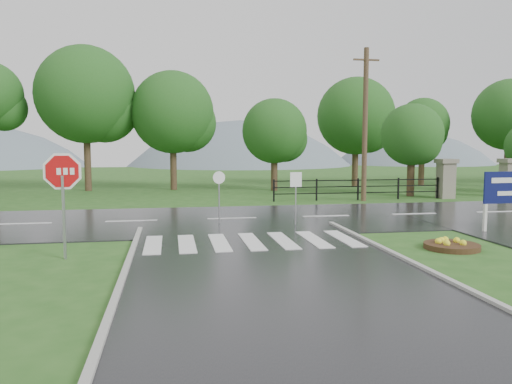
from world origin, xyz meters
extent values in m
plane|color=#28561C|center=(0.00, 0.00, 0.00)|extent=(120.00, 120.00, 0.00)
cube|color=black|center=(0.00, 10.00, 0.00)|extent=(90.00, 8.00, 0.04)
cube|color=silver|center=(-3.00, 5.00, 0.06)|extent=(0.50, 2.80, 0.02)
cube|color=silver|center=(-2.00, 5.00, 0.06)|extent=(0.50, 2.80, 0.02)
cube|color=silver|center=(-1.00, 5.00, 0.06)|extent=(0.50, 2.80, 0.02)
cube|color=silver|center=(0.00, 5.00, 0.06)|extent=(0.50, 2.80, 0.02)
cube|color=silver|center=(1.00, 5.00, 0.06)|extent=(0.50, 2.80, 0.02)
cube|color=silver|center=(2.00, 5.00, 0.06)|extent=(0.50, 2.80, 0.02)
cube|color=silver|center=(3.00, 5.00, 0.06)|extent=(0.50, 2.80, 0.02)
cube|color=gray|center=(13.00, 16.00, 1.00)|extent=(0.80, 0.80, 2.00)
cube|color=#6B6659|center=(13.00, 16.00, 2.12)|extent=(1.00, 1.00, 0.24)
cube|color=gray|center=(17.00, 16.00, 1.00)|extent=(0.80, 0.80, 2.00)
cube|color=#6B6659|center=(17.00, 16.00, 2.12)|extent=(1.00, 1.00, 0.24)
cube|color=black|center=(7.75, 16.00, 0.40)|extent=(9.50, 0.05, 0.05)
cube|color=black|center=(7.75, 16.00, 0.75)|extent=(9.50, 0.05, 0.05)
cube|color=black|center=(7.75, 16.00, 1.10)|extent=(9.50, 0.05, 0.05)
cube|color=black|center=(3.00, 16.00, 0.60)|extent=(0.08, 0.08, 1.20)
cube|color=black|center=(12.50, 16.00, 0.60)|extent=(0.08, 0.08, 1.20)
sphere|color=slate|center=(8.00, 65.00, -17.28)|extent=(48.00, 48.00, 48.00)
sphere|color=slate|center=(36.00, 65.00, -12.96)|extent=(36.00, 36.00, 36.00)
cube|color=#939399|center=(-5.26, 3.73, 1.12)|extent=(0.07, 0.07, 2.24)
cylinder|color=white|center=(-5.26, 3.74, 2.35)|extent=(1.34, 0.07, 1.35)
cylinder|color=#B50C0F|center=(-5.26, 3.73, 2.35)|extent=(1.17, 0.07, 1.17)
cube|color=silver|center=(8.30, 5.49, 1.01)|extent=(0.10, 0.10, 2.02)
cylinder|color=#332111|center=(5.65, 3.16, 0.08)|extent=(1.59, 1.59, 0.16)
cube|color=#939399|center=(2.16, 8.00, 0.95)|extent=(0.04, 0.04, 1.90)
cube|color=white|center=(2.16, 7.98, 1.75)|extent=(0.45, 0.06, 0.55)
cylinder|color=#939399|center=(-0.64, 8.78, 0.95)|extent=(0.06, 0.06, 1.90)
cylinder|color=white|center=(-0.64, 8.76, 1.81)|extent=(0.47, 0.11, 0.48)
cylinder|color=#473523|center=(7.88, 15.50, 4.08)|extent=(0.27, 0.27, 8.16)
cube|color=brown|center=(7.88, 15.50, 7.53)|extent=(1.45, 0.12, 0.09)
cylinder|color=#3D2B1C|center=(11.62, 17.50, 1.52)|extent=(0.47, 0.47, 3.03)
sphere|color=#1A4E18|center=(11.62, 17.50, 3.64)|extent=(3.64, 3.64, 3.64)
camera|label=1|loc=(-2.45, -10.06, 3.05)|focal=35.00mm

